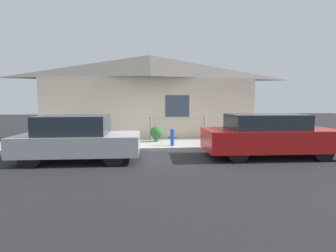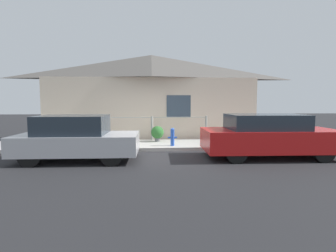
% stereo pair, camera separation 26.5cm
% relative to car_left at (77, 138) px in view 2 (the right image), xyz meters
% --- Properties ---
extents(ground_plane, '(60.00, 60.00, 0.00)m').
position_rel_car_left_xyz_m(ground_plane, '(2.33, 1.30, -0.69)').
color(ground_plane, '#262628').
extents(sidewalk, '(24.00, 2.17, 0.13)m').
position_rel_car_left_xyz_m(sidewalk, '(2.33, 2.38, -0.63)').
color(sidewalk, '#B2AFA8').
rests_on(sidewalk, ground_plane).
extents(house, '(10.16, 2.23, 4.07)m').
position_rel_car_left_xyz_m(house, '(2.33, 4.77, 2.55)').
color(house, beige).
rests_on(house, ground_plane).
extents(fence, '(4.90, 0.10, 1.05)m').
position_rel_car_left_xyz_m(fence, '(2.33, 3.32, 0.02)').
color(fence, '#999993').
rests_on(fence, sidewalk).
extents(car_left, '(3.65, 1.80, 1.39)m').
position_rel_car_left_xyz_m(car_left, '(0.00, 0.00, 0.00)').
color(car_left, '#B7B7BC').
rests_on(car_left, ground_plane).
extents(car_right, '(4.29, 1.89, 1.40)m').
position_rel_car_left_xyz_m(car_right, '(6.04, 0.00, 0.02)').
color(car_right, red).
rests_on(car_right, ground_plane).
extents(fire_hydrant, '(0.34, 0.15, 0.68)m').
position_rel_car_left_xyz_m(fire_hydrant, '(3.09, 1.75, -0.21)').
color(fire_hydrant, blue).
rests_on(fire_hydrant, sidewalk).
extents(potted_plant_near_hydrant, '(0.54, 0.54, 0.65)m').
position_rel_car_left_xyz_m(potted_plant_near_hydrant, '(2.55, 2.89, -0.19)').
color(potted_plant_near_hydrant, slate).
rests_on(potted_plant_near_hydrant, sidewalk).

